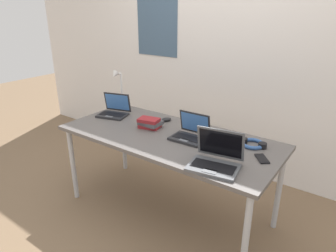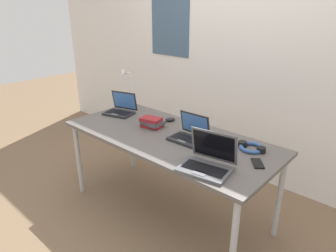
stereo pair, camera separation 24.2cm
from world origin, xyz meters
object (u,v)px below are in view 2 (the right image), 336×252
at_px(computer_mouse, 170,119).
at_px(laptop_front_right, 207,162).
at_px(laptop_center, 121,109).
at_px(book_stack, 152,122).
at_px(cell_phone, 258,163).
at_px(laptop_mid_desk, 189,135).
at_px(desk_lamp, 127,88).
at_px(headphones, 252,147).

bearing_deg(computer_mouse, laptop_front_right, -3.67).
xyz_separation_m(laptop_center, book_stack, (0.48, -0.05, 0.00)).
relative_size(cell_phone, book_stack, 0.67).
bearing_deg(laptop_mid_desk, desk_lamp, 166.78).
relative_size(laptop_mid_desk, cell_phone, 2.00).
xyz_separation_m(cell_phone, book_stack, (-0.99, 0.00, 0.04)).
bearing_deg(laptop_center, computer_mouse, 17.76).
distance_m(laptop_front_right, laptop_center, 1.29).
relative_size(laptop_center, computer_mouse, 3.32).
xyz_separation_m(cell_phone, headphones, (-0.13, 0.17, 0.01)).
height_order(cell_phone, book_stack, book_stack).
bearing_deg(headphones, computer_mouse, 177.43).
height_order(cell_phone, headphones, headphones).
distance_m(laptop_front_right, computer_mouse, 0.89).
height_order(laptop_mid_desk, computer_mouse, laptop_mid_desk).
bearing_deg(desk_lamp, laptop_front_right, -20.81).
xyz_separation_m(laptop_front_right, computer_mouse, (-0.75, 0.49, -0.03)).
bearing_deg(computer_mouse, headphones, 26.80).
bearing_deg(book_stack, headphones, 11.25).
distance_m(laptop_mid_desk, book_stack, 0.40).
relative_size(headphones, book_stack, 1.06).
bearing_deg(desk_lamp, cell_phone, -8.65).
distance_m(laptop_mid_desk, laptop_front_right, 0.47).
relative_size(laptop_center, cell_phone, 2.34).
relative_size(laptop_mid_desk, laptop_front_right, 0.76).
relative_size(desk_lamp, cell_phone, 2.94).
height_order(laptop_front_right, laptop_center, laptop_front_right).
bearing_deg(laptop_center, cell_phone, -1.99).
bearing_deg(cell_phone, computer_mouse, 128.39).
xyz_separation_m(desk_lamp, laptop_front_right, (1.35, -0.51, -0.15)).
relative_size(desk_lamp, headphones, 1.87).
bearing_deg(cell_phone, laptop_front_right, -167.24).
bearing_deg(book_stack, laptop_center, 174.45).
xyz_separation_m(laptop_front_right, cell_phone, (0.21, 0.27, -0.04)).
xyz_separation_m(desk_lamp, book_stack, (0.58, -0.23, -0.15)).
relative_size(laptop_front_right, cell_phone, 2.64).
bearing_deg(book_stack, desk_lamp, 157.99).
height_order(laptop_mid_desk, headphones, laptop_mid_desk).
xyz_separation_m(computer_mouse, cell_phone, (0.96, -0.21, -0.01)).
bearing_deg(computer_mouse, book_stack, -67.49).
xyz_separation_m(computer_mouse, book_stack, (-0.02, -0.21, 0.03)).
bearing_deg(laptop_front_right, cell_phone, 51.99).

